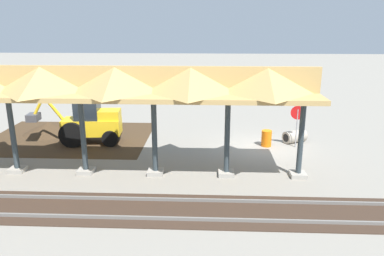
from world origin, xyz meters
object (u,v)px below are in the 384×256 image
object	(u,v)px
stop_sign	(297,118)
concrete_pipe	(295,136)
traffic_barrel	(266,138)
backhoe	(89,121)

from	to	relation	value
stop_sign	concrete_pipe	xyz separation A→B (m)	(-0.13, -0.83, -1.33)
stop_sign	traffic_barrel	xyz separation A→B (m)	(1.58, -0.09, -1.23)
stop_sign	concrete_pipe	size ratio (longest dim) A/B	1.59
stop_sign	backhoe	xyz separation A→B (m)	(11.52, -0.20, -0.41)
stop_sign	concrete_pipe	bearing A→B (deg)	-98.85
backhoe	concrete_pipe	xyz separation A→B (m)	(-11.65, -0.63, -0.92)
backhoe	concrete_pipe	size ratio (longest dim) A/B	3.54
concrete_pipe	traffic_barrel	world-z (taller)	traffic_barrel
concrete_pipe	traffic_barrel	distance (m)	1.87
stop_sign	traffic_barrel	bearing A→B (deg)	-3.22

